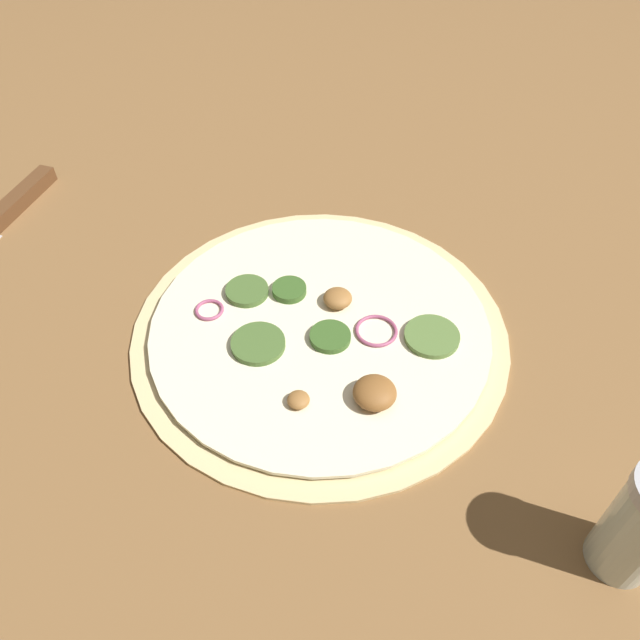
# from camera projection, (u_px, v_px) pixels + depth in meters

# --- Properties ---
(ground_plane) EXTENTS (3.00, 3.00, 0.00)m
(ground_plane) POSITION_uv_depth(u_px,v_px,m) (320.00, 332.00, 0.63)
(ground_plane) COLOR brown
(pizza) EXTENTS (0.37, 0.37, 0.03)m
(pizza) POSITION_uv_depth(u_px,v_px,m) (321.00, 329.00, 0.62)
(pizza) COLOR beige
(pizza) RESTS_ON ground_plane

